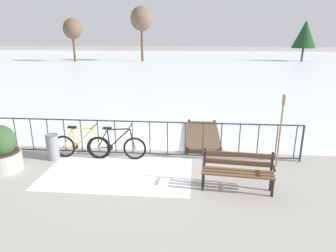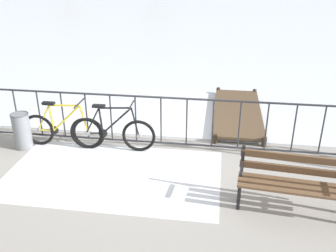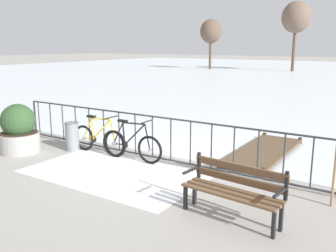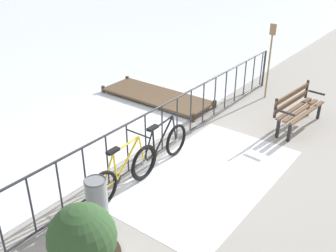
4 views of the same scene
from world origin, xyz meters
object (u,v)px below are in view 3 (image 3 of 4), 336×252
bicycle_near_railing (99,139)px  planter_with_shrub (19,130)px  trash_bin (72,136)px  bicycle_second (131,145)px  park_bench (234,187)px

bicycle_near_railing → planter_with_shrub: bearing=-150.9°
planter_with_shrub → trash_bin: size_ratio=1.68×
bicycle_second → planter_with_shrub: size_ratio=1.39×
bicycle_near_railing → bicycle_second: (1.01, 0.01, 0.00)m
bicycle_second → trash_bin: size_ratio=2.34×
bicycle_near_railing → trash_bin: (-0.79, -0.15, 0.00)m
bicycle_second → trash_bin: bearing=-174.9°
bicycle_near_railing → planter_with_shrub: planter_with_shrub is taller
bicycle_second → planter_with_shrub: bearing=-160.3°
bicycle_second → trash_bin: bicycle_second is taller
park_bench → planter_with_shrub: 6.00m
park_bench → trash_bin: 5.15m
bicycle_second → planter_with_shrub: 2.97m
park_bench → planter_with_shrub: bearing=175.8°
bicycle_near_railing → trash_bin: bicycle_near_railing is taller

